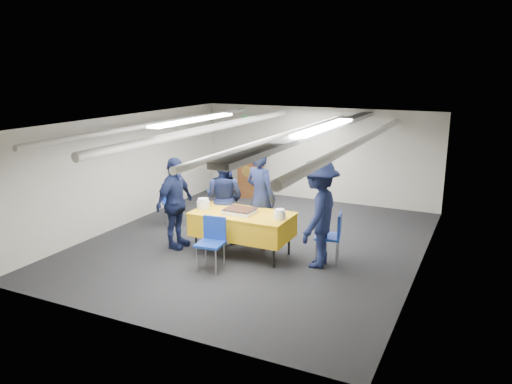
% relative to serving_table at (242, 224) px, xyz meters
% --- Properties ---
extents(ground, '(7.00, 7.00, 0.00)m').
position_rel_serving_table_xyz_m(ground, '(-0.05, 0.65, -0.56)').
color(ground, black).
rests_on(ground, ground).
extents(room_shell, '(6.00, 7.00, 2.30)m').
position_rel_serving_table_xyz_m(room_shell, '(0.04, 1.06, 1.25)').
color(room_shell, beige).
rests_on(room_shell, ground).
extents(serving_table, '(1.76, 0.91, 0.77)m').
position_rel_serving_table_xyz_m(serving_table, '(0.00, 0.00, 0.00)').
color(serving_table, black).
rests_on(serving_table, ground).
extents(sheet_cake, '(0.54, 0.42, 0.09)m').
position_rel_serving_table_xyz_m(sheet_cake, '(-0.02, -0.05, 0.26)').
color(sheet_cake, white).
rests_on(sheet_cake, serving_table).
extents(plate_stack_left, '(0.23, 0.23, 0.18)m').
position_rel_serving_table_xyz_m(plate_stack_left, '(-0.77, -0.05, 0.30)').
color(plate_stack_left, white).
rests_on(plate_stack_left, serving_table).
extents(plate_stack_right, '(0.20, 0.20, 0.17)m').
position_rel_serving_table_xyz_m(plate_stack_right, '(0.74, -0.05, 0.29)').
color(plate_stack_right, white).
rests_on(plate_stack_right, serving_table).
extents(podium, '(0.62, 0.53, 1.25)m').
position_rel_serving_table_xyz_m(podium, '(-1.65, 3.69, 0.05)').
color(podium, brown).
rests_on(podium, ground).
extents(chair_near, '(0.46, 0.46, 0.87)m').
position_rel_serving_table_xyz_m(chair_near, '(-0.16, -0.77, -0.03)').
color(chair_near, gray).
rests_on(chair_near, ground).
extents(chair_right, '(0.50, 0.50, 0.87)m').
position_rel_serving_table_xyz_m(chair_right, '(1.55, 0.34, -0.03)').
color(chair_right, gray).
rests_on(chair_right, ground).
extents(chair_left, '(0.59, 0.59, 0.87)m').
position_rel_serving_table_xyz_m(chair_left, '(-2.14, 0.94, -0.03)').
color(chair_left, gray).
rests_on(chair_left, ground).
extents(sailor_a, '(0.78, 0.63, 1.84)m').
position_rel_serving_table_xyz_m(sailor_a, '(0.08, 0.58, 0.36)').
color(sailor_a, black).
rests_on(sailor_a, ground).
extents(sailor_b, '(0.84, 0.67, 1.67)m').
position_rel_serving_table_xyz_m(sailor_b, '(-0.66, 0.54, 0.27)').
color(sailor_b, black).
rests_on(sailor_b, ground).
extents(sailor_c, '(0.45, 1.00, 1.69)m').
position_rel_serving_table_xyz_m(sailor_c, '(-1.27, -0.21, 0.29)').
color(sailor_c, black).
rests_on(sailor_c, ground).
extents(sailor_d, '(0.73, 1.21, 1.83)m').
position_rel_serving_table_xyz_m(sailor_d, '(1.37, 0.09, 0.36)').
color(sailor_d, black).
rests_on(sailor_d, ground).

